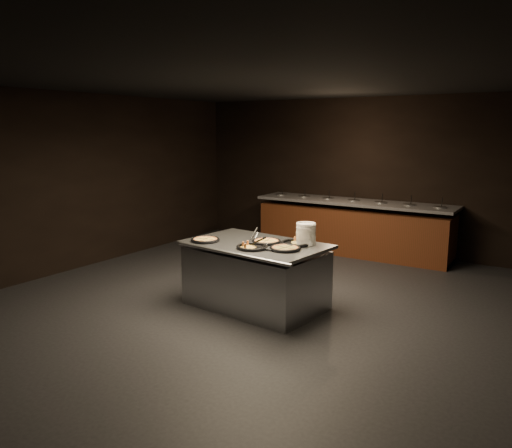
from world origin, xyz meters
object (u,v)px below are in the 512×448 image
object	(u,v)px
serving_counter	(256,276)
pan_cheese_whole	(266,241)
pan_veggie_whole	(205,240)
plate_stack	(306,234)

from	to	relation	value
serving_counter	pan_cheese_whole	xyz separation A→B (m)	(0.11, 0.09, 0.46)
serving_counter	pan_veggie_whole	bearing A→B (deg)	-150.69
serving_counter	pan_veggie_whole	world-z (taller)	pan_veggie_whole
plate_stack	pan_veggie_whole	xyz separation A→B (m)	(-1.21, -0.53, -0.12)
pan_cheese_whole	plate_stack	bearing A→B (deg)	19.82
serving_counter	pan_veggie_whole	distance (m)	0.82
plate_stack	pan_cheese_whole	world-z (taller)	plate_stack
pan_veggie_whole	pan_cheese_whole	world-z (taller)	same
plate_stack	pan_veggie_whole	world-z (taller)	plate_stack
serving_counter	plate_stack	size ratio (longest dim) A/B	6.80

